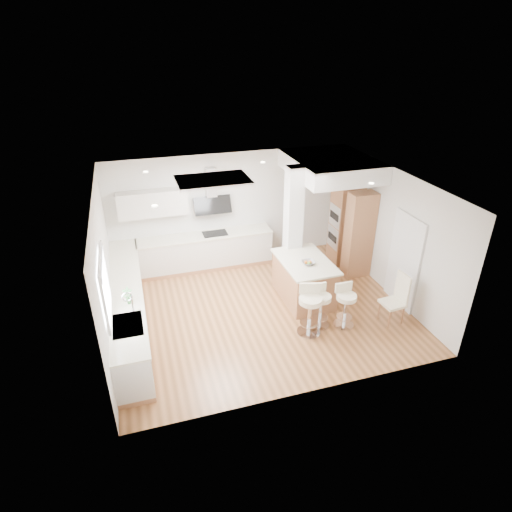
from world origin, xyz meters
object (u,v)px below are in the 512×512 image
object	(u,v)px
bar_stool_c	(345,303)
dining_chair	(397,297)
peninsula	(304,279)
bar_stool_b	(320,304)
bar_stool_a	(310,308)

from	to	relation	value
bar_stool_c	dining_chair	distance (m)	1.09
peninsula	bar_stool_b	xyz separation A→B (m)	(-0.08, -1.03, 0.03)
peninsula	bar_stool_a	world-z (taller)	bar_stool_a
bar_stool_b	dining_chair	xyz separation A→B (m)	(1.55, -0.30, 0.07)
peninsula	dining_chair	bearing A→B (deg)	-43.45
peninsula	dining_chair	distance (m)	1.99
peninsula	bar_stool_c	size ratio (longest dim) A/B	1.69
peninsula	dining_chair	size ratio (longest dim) A/B	1.45
bar_stool_a	bar_stool_c	world-z (taller)	bar_stool_a
peninsula	bar_stool_b	bearing A→B (deg)	-95.54
peninsula	bar_stool_b	world-z (taller)	peninsula
bar_stool_a	bar_stool_b	size ratio (longest dim) A/B	1.15
bar_stool_a	bar_stool_c	distance (m)	0.78
bar_stool_c	peninsula	bearing A→B (deg)	108.02
bar_stool_b	bar_stool_c	xyz separation A→B (m)	(0.47, -0.14, 0.01)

